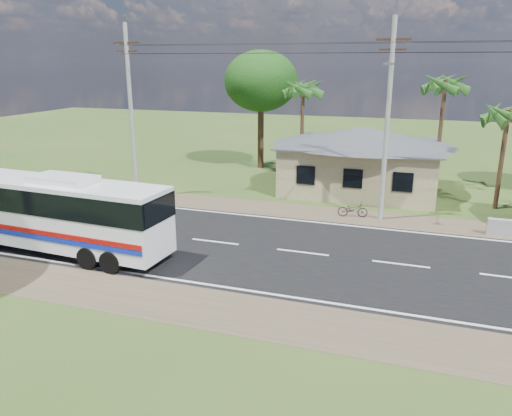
{
  "coord_description": "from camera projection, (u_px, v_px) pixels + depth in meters",
  "views": [
    {
      "loc": [
        4.97,
        -21.61,
        8.76
      ],
      "look_at": [
        -2.67,
        1.0,
        1.68
      ],
      "focal_mm": 35.0,
      "sensor_mm": 36.0,
      "label": 1
    }
  ],
  "objects": [
    {
      "name": "palm_near",
      "position": [
        508.0,
        115.0,
        29.1
      ],
      "size": [
        2.8,
        2.8,
        6.7
      ],
      "color": "#47301E",
      "rests_on": "ground"
    },
    {
      "name": "utility_poles",
      "position": [
        381.0,
        118.0,
        27.08
      ],
      "size": [
        32.8,
        2.22,
        11.0
      ],
      "color": "#9E9E99",
      "rests_on": "ground"
    },
    {
      "name": "motorcycle",
      "position": [
        353.0,
        209.0,
        28.95
      ],
      "size": [
        1.8,
        0.88,
        0.9
      ],
      "primitive_type": "imported",
      "rotation": [
        0.0,
        0.0,
        1.74
      ],
      "color": "black",
      "rests_on": "ground"
    },
    {
      "name": "ground",
      "position": [
        303.0,
        253.0,
        23.65
      ],
      "size": [
        120.0,
        120.0,
        0.0
      ],
      "primitive_type": "plane",
      "color": "#2C491A",
      "rests_on": "ground"
    },
    {
      "name": "tree_behind_house",
      "position": [
        261.0,
        81.0,
        40.43
      ],
      "size": [
        6.0,
        6.0,
        9.61
      ],
      "color": "#47301E",
      "rests_on": "ground"
    },
    {
      "name": "palm_mid",
      "position": [
        445.0,
        85.0,
        33.85
      ],
      "size": [
        2.8,
        2.8,
        8.2
      ],
      "color": "#47301E",
      "rests_on": "ground"
    },
    {
      "name": "palm_far",
      "position": [
        303.0,
        89.0,
        37.51
      ],
      "size": [
        2.8,
        2.8,
        7.7
      ],
      "color": "#47301E",
      "rests_on": "ground"
    },
    {
      "name": "small_car",
      "position": [
        90.0,
        201.0,
        29.87
      ],
      "size": [
        2.44,
        4.17,
        1.33
      ],
      "primitive_type": "imported",
      "rotation": [
        0.0,
        0.0,
        -0.24
      ],
      "color": "#333336",
      "rests_on": "ground"
    },
    {
      "name": "house",
      "position": [
        362.0,
        153.0,
        34.39
      ],
      "size": [
        12.4,
        10.0,
        5.0
      ],
      "color": "tan",
      "rests_on": "ground"
    },
    {
      "name": "coach_bus",
      "position": [
        50.0,
        208.0,
        23.31
      ],
      "size": [
        12.21,
        3.22,
        3.75
      ],
      "rotation": [
        0.0,
        0.0,
        -0.05
      ],
      "color": "white",
      "rests_on": "ground"
    },
    {
      "name": "road",
      "position": [
        303.0,
        252.0,
        23.64
      ],
      "size": [
        120.0,
        16.0,
        0.03
      ],
      "color": "black",
      "rests_on": "ground"
    }
  ]
}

